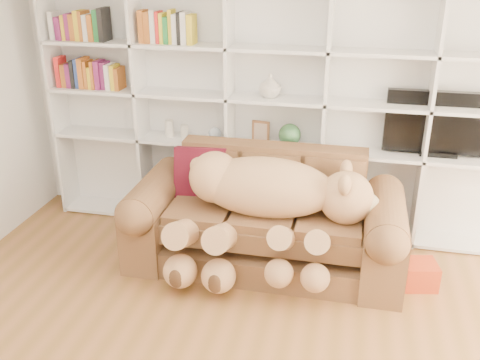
% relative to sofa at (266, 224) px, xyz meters
% --- Properties ---
extents(wall_back, '(5.00, 0.02, 2.70)m').
position_rel_sofa_xyz_m(wall_back, '(-0.03, 0.85, 0.98)').
color(wall_back, white).
rests_on(wall_back, floor).
extents(bookshelf, '(4.43, 0.35, 2.40)m').
position_rel_sofa_xyz_m(bookshelf, '(-0.27, 0.71, 0.94)').
color(bookshelf, white).
rests_on(bookshelf, floor).
extents(sofa, '(2.31, 1.00, 0.97)m').
position_rel_sofa_xyz_m(sofa, '(0.00, 0.00, 0.00)').
color(sofa, brown).
rests_on(sofa, floor).
extents(teddy_bear, '(1.66, 0.93, 0.96)m').
position_rel_sofa_xyz_m(teddy_bear, '(0.02, -0.19, 0.30)').
color(teddy_bear, tan).
rests_on(teddy_bear, sofa).
extents(throw_pillow, '(0.48, 0.31, 0.48)m').
position_rel_sofa_xyz_m(throw_pillow, '(-0.62, 0.16, 0.36)').
color(throw_pillow, '#4F0D1B').
rests_on(throw_pillow, sofa).
extents(gift_box, '(0.31, 0.30, 0.21)m').
position_rel_sofa_xyz_m(gift_box, '(1.30, -0.11, -0.26)').
color(gift_box, '#AF3617').
rests_on(gift_box, floor).
extents(tv, '(0.97, 0.18, 0.57)m').
position_rel_sofa_xyz_m(tv, '(1.42, 0.70, 0.78)').
color(tv, black).
rests_on(tv, bookshelf).
extents(picture_frame, '(0.17, 0.05, 0.21)m').
position_rel_sofa_xyz_m(picture_frame, '(-0.17, 0.65, 0.61)').
color(picture_frame, brown).
rests_on(picture_frame, bookshelf).
extents(green_vase, '(0.21, 0.21, 0.21)m').
position_rel_sofa_xyz_m(green_vase, '(0.10, 0.65, 0.60)').
color(green_vase, '#316035').
rests_on(green_vase, bookshelf).
extents(figurine_tall, '(0.09, 0.09, 0.17)m').
position_rel_sofa_xyz_m(figurine_tall, '(-1.08, 0.65, 0.58)').
color(figurine_tall, beige).
rests_on(figurine_tall, bookshelf).
extents(figurine_short, '(0.09, 0.09, 0.13)m').
position_rel_sofa_xyz_m(figurine_short, '(-0.92, 0.65, 0.56)').
color(figurine_short, beige).
rests_on(figurine_short, bookshelf).
extents(snow_globe, '(0.12, 0.12, 0.12)m').
position_rel_sofa_xyz_m(snow_globe, '(-0.62, 0.65, 0.57)').
color(snow_globe, silver).
rests_on(snow_globe, bookshelf).
extents(shelf_vase, '(0.23, 0.23, 0.21)m').
position_rel_sofa_xyz_m(shelf_vase, '(-0.10, 0.65, 1.05)').
color(shelf_vase, beige).
rests_on(shelf_vase, bookshelf).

